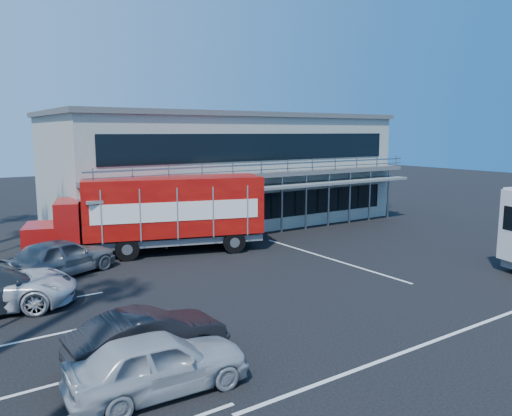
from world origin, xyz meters
TOP-DOWN VIEW (x-y plane):
  - ground at (0.00, 0.00)m, footprint 120.00×120.00m
  - building at (3.00, 14.94)m, footprint 22.40×12.00m
  - red_truck at (-4.37, 8.73)m, footprint 11.68×5.89m
  - parked_car_a at (-9.91, -4.15)m, footprint 4.40×1.97m
  - parked_car_b at (-9.50, -2.50)m, footprint 4.31×1.62m
  - parked_car_e at (-9.50, 7.20)m, footprint 5.25×3.81m

SIDE VIEW (x-z plane):
  - ground at x=0.00m, z-range 0.00..0.00m
  - parked_car_b at x=-9.50m, z-range 0.00..1.40m
  - parked_car_a at x=-9.91m, z-range 0.00..1.47m
  - parked_car_e at x=-9.50m, z-range 0.00..1.66m
  - red_truck at x=-4.37m, z-range 0.19..4.04m
  - building at x=3.00m, z-range 0.01..7.31m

